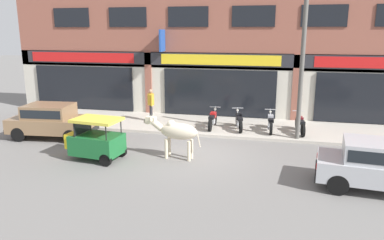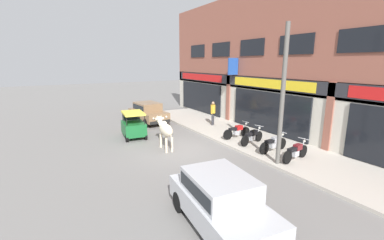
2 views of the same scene
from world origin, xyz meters
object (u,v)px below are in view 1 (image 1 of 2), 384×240
(car_1, at_px, (51,119))
(utility_pole, at_px, (302,71))
(motorcycle_3, at_px, (300,124))
(motorcycle_1, at_px, (239,121))
(cow, at_px, (176,131))
(pedestrian, at_px, (151,102))
(car_0, at_px, (380,164))
(motorcycle_0, at_px, (213,120))
(auto_rickshaw, at_px, (95,142))
(motorcycle_2, at_px, (271,123))

(car_1, relative_size, utility_pole, 0.66)
(motorcycle_3, bearing_deg, utility_pole, -98.94)
(motorcycle_1, bearing_deg, cow, -113.98)
(pedestrian, bearing_deg, car_0, -33.58)
(motorcycle_1, distance_m, pedestrian, 4.48)
(car_0, height_order, pedestrian, pedestrian)
(car_0, relative_size, motorcycle_0, 2.06)
(auto_rickshaw, relative_size, motorcycle_0, 1.13)
(auto_rickshaw, bearing_deg, motorcycle_2, 39.10)
(motorcycle_2, height_order, motorcycle_3, same)
(cow, distance_m, car_1, 6.06)
(utility_pole, bearing_deg, car_0, -65.08)
(motorcycle_0, distance_m, utility_pole, 4.56)
(car_0, bearing_deg, motorcycle_0, 137.12)
(car_0, bearing_deg, cow, 168.20)
(car_0, xyz_separation_m, motorcycle_2, (-3.23, 5.47, -0.30))
(motorcycle_3, height_order, utility_pole, utility_pole)
(motorcycle_1, bearing_deg, pedestrian, 172.75)
(car_1, distance_m, auto_rickshaw, 3.75)
(motorcycle_2, relative_size, motorcycle_3, 1.00)
(car_0, xyz_separation_m, motorcycle_3, (-1.95, 5.44, -0.30))
(auto_rickshaw, height_order, utility_pole, utility_pole)
(motorcycle_1, distance_m, utility_pole, 3.64)
(motorcycle_0, xyz_separation_m, motorcycle_3, (3.89, 0.01, 0.00))
(motorcycle_2, xyz_separation_m, utility_pole, (1.13, -0.95, 2.44))
(car_1, relative_size, auto_rickshaw, 1.81)
(car_1, distance_m, pedestrian, 4.73)
(car_0, relative_size, utility_pole, 0.66)
(motorcycle_3, relative_size, utility_pole, 0.32)
(auto_rickshaw, bearing_deg, pedestrian, 87.78)
(motorcycle_2, distance_m, utility_pole, 2.85)
(car_1, bearing_deg, pedestrian, 45.12)
(auto_rickshaw, xyz_separation_m, motorcycle_1, (4.61, 4.86, -0.15))
(car_0, xyz_separation_m, auto_rickshaw, (-9.25, 0.58, -0.15))
(motorcycle_3, bearing_deg, car_1, -165.01)
(car_1, xyz_separation_m, pedestrian, (3.33, 3.35, 0.29))
(auto_rickshaw, distance_m, motorcycle_1, 6.70)
(auto_rickshaw, distance_m, pedestrian, 5.44)
(car_1, xyz_separation_m, motorcycle_0, (6.52, 2.78, -0.30))
(motorcycle_2, bearing_deg, motorcycle_3, -1.27)
(car_1, relative_size, pedestrian, 2.32)
(utility_pole, bearing_deg, motorcycle_3, 81.06)
(utility_pole, bearing_deg, pedestrian, 167.95)
(car_1, height_order, motorcycle_3, car_1)
(car_0, bearing_deg, auto_rickshaw, 176.42)
(auto_rickshaw, xyz_separation_m, pedestrian, (0.21, 5.42, 0.45))
(cow, relative_size, utility_pole, 0.38)
(auto_rickshaw, height_order, motorcycle_1, auto_rickshaw)
(cow, relative_size, auto_rickshaw, 1.05)
(motorcycle_2, distance_m, pedestrian, 5.86)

